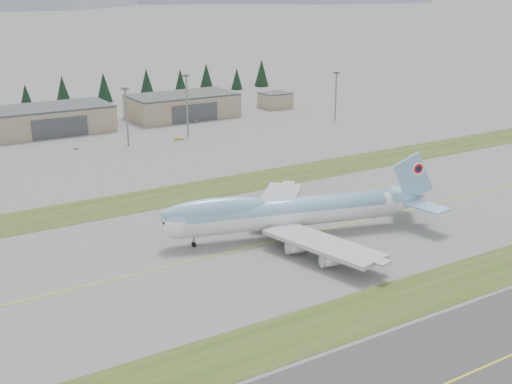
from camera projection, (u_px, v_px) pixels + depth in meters
ground at (281, 240)px, 153.79m from camera, size 7000.00×7000.00×0.00m
grass_strip_near at (390, 304)px, 122.94m from camera, size 400.00×14.00×0.08m
grass_strip_far at (197, 191)px, 190.32m from camera, size 400.00×18.00×0.08m
asphalt_taxiway at (493, 363)px, 103.46m from camera, size 400.00×32.00×0.04m
taxiway_line_main at (281, 240)px, 153.79m from camera, size 400.00×0.40×0.02m
taxiway_line_near at (493, 363)px, 103.46m from camera, size 400.00×0.40×0.02m
boeing_747_freighter at (288, 212)px, 154.39m from camera, size 70.97×59.17×18.68m
hangar_center at (51, 119)px, 266.36m from camera, size 48.00×26.60×10.80m
hangar_right at (182, 106)px, 296.20m from camera, size 48.00×26.60×10.80m
control_shed at (275, 100)px, 320.00m from camera, size 14.00×12.00×7.60m
floodlight_masts at (101, 105)px, 235.61m from camera, size 202.32×8.85×24.81m
service_vehicle_a at (76, 149)px, 239.92m from camera, size 1.93×3.34×1.07m
service_vehicle_b at (179, 140)px, 254.12m from camera, size 3.80×2.87×1.20m
service_vehicle_c at (194, 122)px, 288.07m from camera, size 2.38×4.84×1.35m
conifer_belt at (76, 90)px, 329.85m from camera, size 266.83×15.10×16.17m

